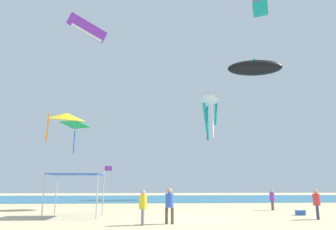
{
  "coord_description": "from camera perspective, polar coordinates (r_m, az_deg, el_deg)",
  "views": [
    {
      "loc": [
        -2.5,
        -19.08,
        2.0
      ],
      "look_at": [
        -0.2,
        14.91,
        9.61
      ],
      "focal_mm": 33.2,
      "sensor_mm": 36.0,
      "label": 1
    }
  ],
  "objects": [
    {
      "name": "person_central",
      "position": [
        16.44,
        -4.63,
        -16.04
      ],
      "size": [
        0.41,
        0.46,
        1.71
      ],
      "rotation": [
        0.0,
        0.0,
        1.56
      ],
      "color": "slate",
      "rests_on": "ground"
    },
    {
      "name": "ground",
      "position": [
        19.35,
        3.77,
        -18.65
      ],
      "size": [
        110.0,
        110.0,
        0.1
      ],
      "primitive_type": "cube",
      "color": "#D1BA8C"
    },
    {
      "name": "canopy_tent",
      "position": [
        21.23,
        -16.45,
        -10.74
      ],
      "size": [
        3.21,
        2.72,
        2.65
      ],
      "color": "#B2B2B7",
      "rests_on": "ground"
    },
    {
      "name": "kite_parafoil_purple",
      "position": [
        47.82,
        -14.62,
        15.16
      ],
      "size": [
        5.63,
        2.78,
        3.58
      ],
      "rotation": [
        0.0,
        0.0,
        0.44
      ],
      "color": "purple"
    },
    {
      "name": "kite_inflatable_black",
      "position": [
        49.98,
        15.65,
        8.38
      ],
      "size": [
        8.63,
        4.41,
        3.35
      ],
      "rotation": [
        0.0,
        0.0,
        6.1
      ],
      "color": "black"
    },
    {
      "name": "kite_delta_yellow",
      "position": [
        33.95,
        -18.16,
        -0.26
      ],
      "size": [
        5.31,
        5.35,
        3.41
      ],
      "rotation": [
        0.0,
        0.0,
        0.37
      ],
      "color": "yellow"
    },
    {
      "name": "kite_diamond_green",
      "position": [
        38.45,
        -16.68,
        -1.98
      ],
      "size": [
        3.43,
        3.42,
        3.7
      ],
      "rotation": [
        0.0,
        0.0,
        2.69
      ],
      "color": "green"
    },
    {
      "name": "person_rightmost",
      "position": [
        20.91,
        25.62,
        -14.13
      ],
      "size": [
        0.41,
        0.41,
        1.71
      ],
      "rotation": [
        0.0,
        0.0,
        1.03
      ],
      "color": "#33384C",
      "rests_on": "ground"
    },
    {
      "name": "person_leftmost",
      "position": [
        26.82,
        18.57,
        -14.26
      ],
      "size": [
        0.38,
        0.38,
        1.58
      ],
      "rotation": [
        0.0,
        0.0,
        4.1
      ],
      "color": "brown",
      "rests_on": "ground"
    },
    {
      "name": "cooler_box",
      "position": [
        23.23,
        23.13,
        -16.13
      ],
      "size": [
        0.57,
        0.37,
        0.35
      ],
      "color": "blue",
      "rests_on": "ground"
    },
    {
      "name": "kite_octopus_white",
      "position": [
        46.37,
        7.57,
        2.5
      ],
      "size": [
        3.87,
        3.87,
        7.14
      ],
      "rotation": [
        0.0,
        0.0,
        2.8
      ],
      "color": "white"
    },
    {
      "name": "kite_box_pink",
      "position": [
        38.62,
        16.51,
        19.42
      ],
      "size": [
        2.23,
        2.43,
        3.8
      ],
      "rotation": [
        0.0,
        0.0,
        5.88
      ],
      "color": "pink"
    },
    {
      "name": "banner_flag",
      "position": [
        24.18,
        -11.56,
        -12.26
      ],
      "size": [
        0.61,
        0.06,
        3.35
      ],
      "color": "silver",
      "rests_on": "ground"
    },
    {
      "name": "ocean_strip",
      "position": [
        46.44,
        -0.81,
        -15.04
      ],
      "size": [
        110.0,
        23.41,
        0.03
      ],
      "primitive_type": "cube",
      "color": "#1E6B93",
      "rests_on": "ground"
    },
    {
      "name": "person_near_tent",
      "position": [
        16.87,
        0.26,
        -15.81
      ],
      "size": [
        0.45,
        0.43,
        1.8
      ],
      "rotation": [
        0.0,
        0.0,
        5.87
      ],
      "color": "brown",
      "rests_on": "ground"
    }
  ]
}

